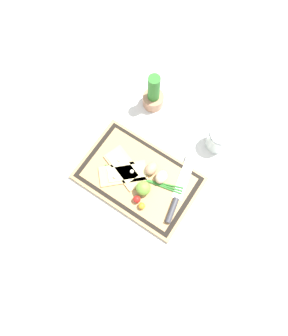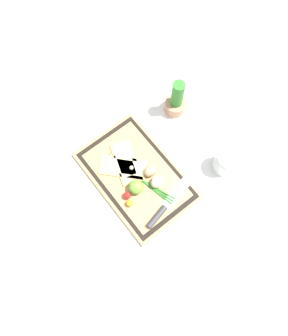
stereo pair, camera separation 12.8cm
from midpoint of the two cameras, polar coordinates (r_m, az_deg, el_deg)
ground_plane at (r=1.31m, az=-3.69°, el=-2.25°), size 6.00×6.00×0.00m
cutting_board at (r=1.30m, az=-3.72°, el=-2.12°), size 0.47×0.30×0.02m
pizza_slice_near at (r=1.30m, az=-6.34°, el=-1.34°), size 0.19×0.19×0.02m
pizza_slice_far at (r=1.30m, az=-6.21°, el=-0.29°), size 0.20×0.14×0.02m
knife at (r=1.26m, az=2.77°, el=-5.83°), size 0.09×0.30×0.02m
egg_brown at (r=1.28m, az=-1.61°, el=-0.56°), size 0.04×0.06×0.04m
egg_pink at (r=1.27m, az=0.17°, el=-2.02°), size 0.04×0.06×0.04m
lime at (r=1.25m, az=-3.04°, el=-3.97°), size 0.06×0.06×0.06m
cherry_tomato_red at (r=1.26m, az=-4.17°, el=-5.91°), size 0.03×0.03×0.03m
cherry_tomato_yellow at (r=1.25m, az=-3.32°, el=-7.06°), size 0.03×0.03×0.03m
scallion_bunch at (r=1.29m, az=-2.97°, el=-2.28°), size 0.32×0.12×0.01m
herb_pot at (r=1.39m, az=-1.02°, el=12.16°), size 0.09×0.09×0.19m
sauce_jar at (r=1.34m, az=10.17°, el=4.49°), size 0.09×0.09×0.10m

